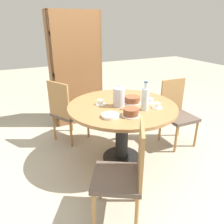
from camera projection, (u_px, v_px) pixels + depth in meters
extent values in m
plane|color=#B2A893|center=(121.00, 158.00, 2.91)|extent=(14.00, 14.00, 0.00)
cylinder|color=black|center=(121.00, 157.00, 2.90)|extent=(0.49, 0.49, 0.03)
cylinder|color=black|center=(122.00, 133.00, 2.77)|extent=(0.16, 0.16, 0.69)
cylinder|color=#9E7042|center=(122.00, 106.00, 2.63)|extent=(1.31, 1.31, 0.04)
cylinder|color=#A87A47|center=(100.00, 183.00, 2.17)|extent=(0.03, 0.03, 0.39)
cylinder|color=#A87A47|center=(94.00, 212.00, 1.84)|extent=(0.03, 0.03, 0.39)
cylinder|color=#A87A47|center=(136.00, 185.00, 2.14)|extent=(0.03, 0.03, 0.39)
cylinder|color=#A87A47|center=(137.00, 215.00, 1.81)|extent=(0.03, 0.03, 0.39)
cube|color=brown|center=(117.00, 178.00, 1.90)|extent=(0.58, 0.58, 0.04)
cube|color=#A87A47|center=(141.00, 153.00, 1.78)|extent=(0.23, 0.36, 0.49)
cylinder|color=#A87A47|center=(176.00, 139.00, 2.97)|extent=(0.03, 0.03, 0.39)
cylinder|color=#A87A47|center=(196.00, 134.00, 3.11)|extent=(0.03, 0.03, 0.39)
cylinder|color=#A87A47|center=(160.00, 129.00, 3.27)|extent=(0.03, 0.03, 0.39)
cylinder|color=#A87A47|center=(179.00, 124.00, 3.41)|extent=(0.03, 0.03, 0.39)
cube|color=brown|center=(179.00, 118.00, 3.11)|extent=(0.43, 0.43, 0.04)
cube|color=#A87A47|center=(172.00, 96.00, 3.17)|extent=(0.40, 0.03, 0.49)
cylinder|color=#A87A47|center=(88.00, 125.00, 3.37)|extent=(0.03, 0.03, 0.39)
cylinder|color=#A87A47|center=(72.00, 120.00, 3.56)|extent=(0.03, 0.03, 0.39)
cylinder|color=#A87A47|center=(71.00, 134.00, 3.10)|extent=(0.03, 0.03, 0.39)
cylinder|color=#A87A47|center=(54.00, 128.00, 3.30)|extent=(0.03, 0.03, 0.39)
cube|color=brown|center=(70.00, 113.00, 3.25)|extent=(0.57, 0.57, 0.04)
cube|color=#A87A47|center=(59.00, 100.00, 3.00)|extent=(0.21, 0.36, 0.49)
cube|color=brown|center=(98.00, 68.00, 3.85)|extent=(0.04, 0.28, 1.86)
cube|color=brown|center=(51.00, 72.00, 3.53)|extent=(0.04, 0.28, 1.86)
cube|color=brown|center=(78.00, 71.00, 3.58)|extent=(0.85, 0.02, 1.86)
cube|color=brown|center=(79.00, 119.00, 4.04)|extent=(0.78, 0.27, 0.04)
cube|color=brown|center=(78.00, 101.00, 3.90)|extent=(0.78, 0.27, 0.04)
cube|color=brown|center=(76.00, 80.00, 3.76)|extent=(0.78, 0.27, 0.04)
cube|color=brown|center=(75.00, 59.00, 3.62)|extent=(0.78, 0.27, 0.04)
cube|color=brown|center=(74.00, 35.00, 3.48)|extent=(0.78, 0.27, 0.04)
cube|color=brown|center=(72.00, 11.00, 3.34)|extent=(0.78, 0.27, 0.04)
cube|color=#234793|center=(91.00, 109.00, 4.06)|extent=(0.29, 0.21, 0.29)
cube|color=teal|center=(65.00, 113.00, 3.87)|extent=(0.29, 0.21, 0.28)
cube|color=#B72D28|center=(90.00, 91.00, 3.92)|extent=(0.31, 0.21, 0.28)
cube|color=#703384|center=(64.00, 94.00, 3.73)|extent=(0.31, 0.21, 0.31)
cube|color=#703384|center=(88.00, 71.00, 3.78)|extent=(0.34, 0.21, 0.24)
cube|color=beige|center=(63.00, 73.00, 3.60)|extent=(0.34, 0.21, 0.26)
cube|color=#B72D28|center=(87.00, 47.00, 3.63)|extent=(0.34, 0.21, 0.31)
cube|color=gold|center=(62.00, 51.00, 3.47)|extent=(0.34, 0.21, 0.24)
cube|color=gold|center=(87.00, 25.00, 3.50)|extent=(0.31, 0.21, 0.26)
cube|color=#28703D|center=(58.00, 24.00, 3.31)|extent=(0.31, 0.21, 0.28)
cylinder|color=silver|center=(119.00, 97.00, 2.54)|extent=(0.14, 0.14, 0.22)
cone|color=silver|center=(119.00, 87.00, 2.49)|extent=(0.12, 0.12, 0.02)
sphere|color=silver|center=(119.00, 86.00, 2.49)|extent=(0.02, 0.02, 0.02)
cylinder|color=silver|center=(145.00, 99.00, 2.43)|extent=(0.08, 0.08, 0.25)
cylinder|color=silver|center=(146.00, 86.00, 2.37)|extent=(0.04, 0.04, 0.07)
cylinder|color=#2D5184|center=(146.00, 82.00, 2.36)|extent=(0.04, 0.04, 0.01)
cylinder|color=silver|center=(132.00, 102.00, 2.68)|extent=(0.22, 0.22, 0.01)
cylinder|color=brown|center=(132.00, 99.00, 2.67)|extent=(0.19, 0.19, 0.07)
cylinder|color=silver|center=(131.00, 115.00, 2.31)|extent=(0.19, 0.19, 0.01)
cylinder|color=brown|center=(131.00, 112.00, 2.30)|extent=(0.16, 0.16, 0.07)
cylinder|color=white|center=(150.00, 103.00, 2.68)|extent=(0.12, 0.12, 0.01)
cylinder|color=white|center=(150.00, 100.00, 2.67)|extent=(0.07, 0.07, 0.05)
cylinder|color=white|center=(157.00, 108.00, 2.53)|extent=(0.12, 0.12, 0.01)
cylinder|color=white|center=(157.00, 105.00, 2.52)|extent=(0.07, 0.07, 0.05)
cylinder|color=white|center=(100.00, 104.00, 2.63)|extent=(0.12, 0.12, 0.01)
cylinder|color=white|center=(100.00, 102.00, 2.62)|extent=(0.07, 0.07, 0.05)
cylinder|color=white|center=(110.00, 117.00, 2.29)|extent=(0.19, 0.19, 0.01)
cylinder|color=white|center=(110.00, 116.00, 2.28)|extent=(0.19, 0.19, 0.01)
cylinder|color=white|center=(110.00, 115.00, 2.28)|extent=(0.19, 0.19, 0.01)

